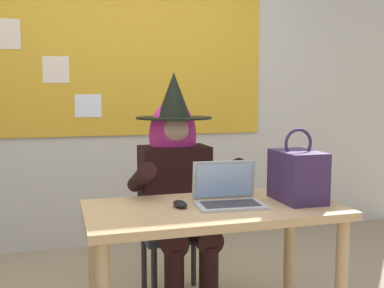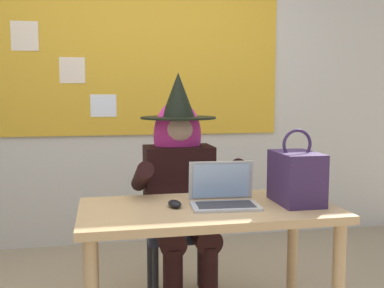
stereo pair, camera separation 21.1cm
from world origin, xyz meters
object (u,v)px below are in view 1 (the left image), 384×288
Objects in this scene: person_costumed at (177,177)px; handbag at (297,175)px; desk_main at (213,227)px; computer_mouse at (181,204)px; chair_at_desk at (172,217)px; laptop at (228,195)px.

person_costumed reaches higher than handbag.
computer_mouse reaches higher than desk_main.
chair_at_desk is 0.74m from laptop.
laptop is at bearing -12.54° from computer_mouse.
laptop is (0.12, -0.68, 0.28)m from chair_at_desk.
person_costumed is 3.78× the size of handbag.
laptop is 3.32× the size of computer_mouse.
chair_at_desk is 2.40× the size of handbag.
desk_main is at bearing 3.83° from chair_at_desk.
desk_main is 0.69m from chair_at_desk.
computer_mouse is at bearing 176.95° from handbag.
desk_main is 3.33× the size of handbag.
chair_at_desk reaches higher than desk_main.
desk_main is 0.51m from handbag.
person_costumed is (0.00, -0.12, 0.28)m from chair_at_desk.
person_costumed is (-0.05, 0.56, 0.16)m from desk_main.
laptop reaches higher than desk_main.
handbag is at bearing 0.24° from laptop.
person_costumed is 0.77m from handbag.
computer_mouse is (-0.12, -0.67, 0.25)m from chair_at_desk.
desk_main is 3.65× the size of laptop.
person_costumed is 0.57m from laptop.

